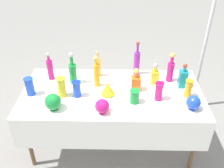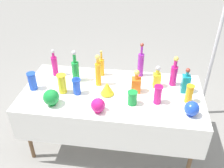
# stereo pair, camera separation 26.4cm
# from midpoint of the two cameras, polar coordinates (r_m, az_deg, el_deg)

# --- Properties ---
(ground_plane) EXTENTS (40.00, 40.00, 0.00)m
(ground_plane) POSITION_cam_midpoint_polar(r_m,az_deg,el_deg) (3.20, -2.42, -12.99)
(ground_plane) COLOR gray
(display_table) EXTENTS (1.94, 0.94, 0.76)m
(display_table) POSITION_cam_midpoint_polar(r_m,az_deg,el_deg) (2.70, -2.82, -3.47)
(display_table) COLOR white
(display_table) RESTS_ON ground
(tall_bottle_0) EXTENTS (0.06, 0.06, 0.32)m
(tall_bottle_0) POSITION_cam_midpoint_polar(r_m,az_deg,el_deg) (2.92, -5.81, 3.77)
(tall_bottle_0) COLOR orange
(tall_bottle_0) RESTS_ON display_table
(tall_bottle_1) EXTENTS (0.07, 0.07, 0.42)m
(tall_bottle_1) POSITION_cam_midpoint_polar(r_m,az_deg,el_deg) (2.93, 3.12, 5.00)
(tall_bottle_1) COLOR purple
(tall_bottle_1) RESTS_ON display_table
(tall_bottle_2) EXTENTS (0.06, 0.06, 0.37)m
(tall_bottle_2) POSITION_cam_midpoint_polar(r_m,az_deg,el_deg) (2.72, -6.32, 2.48)
(tall_bottle_2) COLOR orange
(tall_bottle_2) RESTS_ON display_table
(tall_bottle_3) EXTENTS (0.07, 0.07, 0.35)m
(tall_bottle_3) POSITION_cam_midpoint_polar(r_m,az_deg,el_deg) (2.85, 10.68, 3.19)
(tall_bottle_3) COLOR #C61972
(tall_bottle_3) RESTS_ON display_table
(tall_bottle_4) EXTENTS (0.08, 0.08, 0.38)m
(tall_bottle_4) POSITION_cam_midpoint_polar(r_m,az_deg,el_deg) (2.82, -11.64, 2.69)
(tall_bottle_4) COLOR #198C38
(tall_bottle_4) RESTS_ON display_table
(tall_bottle_5) EXTENTS (0.07, 0.07, 0.34)m
(tall_bottle_5) POSITION_cam_midpoint_polar(r_m,az_deg,el_deg) (2.96, -16.48, 3.37)
(tall_bottle_5) COLOR #C61972
(tall_bottle_5) RESTS_ON display_table
(square_decanter_0) EXTENTS (0.09, 0.09, 0.26)m
(square_decanter_0) POSITION_cam_midpoint_polar(r_m,az_deg,el_deg) (2.79, 7.07, 1.88)
(square_decanter_0) COLOR yellow
(square_decanter_0) RESTS_ON display_table
(square_decanter_1) EXTENTS (0.10, 0.10, 0.27)m
(square_decanter_1) POSITION_cam_midpoint_polar(r_m,az_deg,el_deg) (2.67, 2.65, 0.44)
(square_decanter_1) COLOR orange
(square_decanter_1) RESTS_ON display_table
(square_decanter_2) EXTENTS (0.09, 0.09, 0.29)m
(square_decanter_2) POSITION_cam_midpoint_polar(r_m,az_deg,el_deg) (2.79, 13.34, 1.26)
(square_decanter_2) COLOR teal
(square_decanter_2) RESTS_ON display_table
(slender_vase_0) EXTENTS (0.10, 0.10, 0.15)m
(slender_vase_0) POSITION_cam_midpoint_polar(r_m,az_deg,el_deg) (2.50, 2.18, -2.85)
(slender_vase_0) COLOR #198C38
(slender_vase_0) RESTS_ON display_table
(slender_vase_1) EXTENTS (0.09, 0.09, 0.18)m
(slender_vase_1) POSITION_cam_midpoint_polar(r_m,az_deg,el_deg) (2.62, -10.94, -1.10)
(slender_vase_1) COLOR blue
(slender_vase_1) RESTS_ON display_table
(slender_vase_2) EXTENTS (0.10, 0.10, 0.20)m
(slender_vase_2) POSITION_cam_midpoint_polar(r_m,az_deg,el_deg) (2.78, -20.95, -0.53)
(slender_vase_2) COLOR blue
(slender_vase_2) RESTS_ON display_table
(slender_vase_3) EXTENTS (0.10, 0.10, 0.22)m
(slender_vase_3) POSITION_cam_midpoint_polar(r_m,az_deg,el_deg) (2.65, -14.30, -0.65)
(slender_vase_3) COLOR yellow
(slender_vase_3) RESTS_ON display_table
(slender_vase_4) EXTENTS (0.09, 0.09, 0.20)m
(slender_vase_4) POSITION_cam_midpoint_polar(r_m,az_deg,el_deg) (2.54, 7.79, -1.66)
(slender_vase_4) COLOR #C61972
(slender_vase_4) RESTS_ON display_table
(slender_vase_5) EXTENTS (0.08, 0.08, 0.20)m
(slender_vase_5) POSITION_cam_midpoint_polar(r_m,az_deg,el_deg) (2.65, 14.39, -0.97)
(slender_vase_5) COLOR orange
(slender_vase_5) RESTS_ON display_table
(fluted_vase_0) EXTENTS (0.15, 0.15, 0.14)m
(fluted_vase_0) POSITION_cam_midpoint_polar(r_m,az_deg,el_deg) (2.61, -3.90, -1.14)
(fluted_vase_0) COLOR yellow
(fluted_vase_0) RESTS_ON display_table
(round_bowl_0) EXTENTS (0.14, 0.14, 0.15)m
(round_bowl_0) POSITION_cam_midpoint_polar(r_m,az_deg,el_deg) (2.38, -5.44, -5.19)
(round_bowl_0) COLOR #C61972
(round_bowl_0) RESTS_ON display_table
(round_bowl_1) EXTENTS (0.16, 0.16, 0.17)m
(round_bowl_1) POSITION_cam_midpoint_polar(r_m,az_deg,el_deg) (2.51, -16.34, -4.03)
(round_bowl_1) COLOR #198C38
(round_bowl_1) RESTS_ON display_table
(round_bowl_2) EXTENTS (0.14, 0.14, 0.15)m
(round_bowl_2) POSITION_cam_midpoint_polar(r_m,az_deg,el_deg) (2.50, 15.27, -4.20)
(round_bowl_2) COLOR blue
(round_bowl_2) RESTS_ON display_table
(price_tag_left) EXTENTS (0.05, 0.02, 0.05)m
(price_tag_left) POSITION_cam_midpoint_polar(r_m,az_deg,el_deg) (2.44, -11.58, -6.45)
(price_tag_left) COLOR white
(price_tag_left) RESTS_ON display_table
(price_tag_center) EXTENTS (0.05, 0.02, 0.04)m
(price_tag_center) POSITION_cam_midpoint_polar(r_m,az_deg,el_deg) (2.39, -2.92, -6.76)
(price_tag_center) COLOR white
(price_tag_center) RESTS_ON display_table
(price_tag_right) EXTENTS (0.05, 0.02, 0.03)m
(price_tag_right) POSITION_cam_midpoint_polar(r_m,az_deg,el_deg) (2.36, -2.92, -7.35)
(price_tag_right) COLOR white
(price_tag_right) RESTS_ON display_table
(cardboard_box_behind_left) EXTENTS (0.50, 0.45, 0.39)m
(cardboard_box_behind_left) POSITION_cam_midpoint_polar(r_m,az_deg,el_deg) (3.84, -7.46, -0.96)
(cardboard_box_behind_left) COLOR tan
(cardboard_box_behind_left) RESTS_ON ground
(canopy_pole) EXTENTS (0.18, 0.18, 2.80)m
(canopy_pole) POSITION_cam_midpoint_polar(r_m,az_deg,el_deg) (3.29, 18.78, 10.63)
(canopy_pole) COLOR silver
(canopy_pole) RESTS_ON ground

